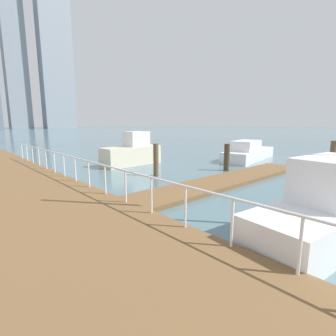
# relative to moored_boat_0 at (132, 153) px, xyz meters

# --- Properties ---
(ground_plane) EXTENTS (300.00, 300.00, 0.00)m
(ground_plane) POSITION_rel_moored_boat_0_xyz_m (-2.59, 4.04, -0.87)
(ground_plane) COLOR slate
(floating_dock) EXTENTS (12.89, 2.00, 0.18)m
(floating_dock) POSITION_rel_moored_boat_0_xyz_m (0.35, -7.66, -0.78)
(floating_dock) COLOR brown
(floating_dock) RESTS_ON ground_plane
(boardwalk_railing) EXTENTS (0.06, 27.09, 1.08)m
(boardwalk_railing) POSITION_rel_moored_boat_0_xyz_m (-5.74, -8.09, 0.35)
(boardwalk_railing) COLOR white
(boardwalk_railing) RESTS_ON boardwalk
(dock_piling_0) EXTENTS (0.29, 0.29, 1.82)m
(dock_piling_0) POSITION_rel_moored_boat_0_xyz_m (-1.20, -4.10, 0.04)
(dock_piling_0) COLOR brown
(dock_piling_0) RESTS_ON ground_plane
(dock_piling_1) EXTENTS (0.34, 0.34, 1.67)m
(dock_piling_1) POSITION_rel_moored_boat_0_xyz_m (3.07, -5.81, -0.03)
(dock_piling_1) COLOR #473826
(dock_piling_1) RESTS_ON ground_plane
(dock_piling_2) EXTENTS (0.34, 0.34, 1.85)m
(dock_piling_2) POSITION_rel_moored_boat_0_xyz_m (8.10, -10.14, 0.06)
(dock_piling_2) COLOR brown
(dock_piling_2) RESTS_ON ground_plane
(moored_boat_0) EXTENTS (4.39, 1.70, 2.33)m
(moored_boat_0) POSITION_rel_moored_boat_0_xyz_m (0.00, 0.00, 0.00)
(moored_boat_0) COLOR beige
(moored_boat_0) RESTS_ON ground_plane
(moored_boat_1) EXTENTS (7.12, 3.24, 1.58)m
(moored_boat_1) POSITION_rel_moored_boat_0_xyz_m (8.19, -4.28, -0.27)
(moored_boat_1) COLOR white
(moored_boat_1) RESTS_ON ground_plane
(skyline_tower_4) EXTENTS (10.25, 13.98, 56.25)m
(skyline_tower_4) POSITION_rel_moored_boat_0_xyz_m (20.12, 123.25, 27.26)
(skyline_tower_4) COLOR #8C939E
(skyline_tower_4) RESTS_ON ground_plane
(skyline_tower_5) EXTENTS (14.25, 9.64, 72.71)m
(skyline_tower_5) POSITION_rel_moored_boat_0_xyz_m (34.77, 112.75, 35.49)
(skyline_tower_5) COLOR #8C939E
(skyline_tower_5) RESTS_ON ground_plane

